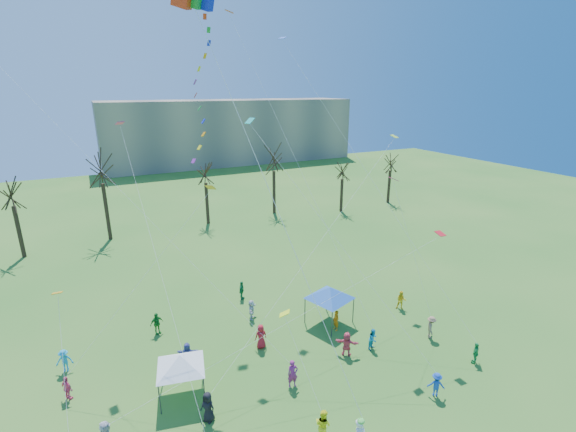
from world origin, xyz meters
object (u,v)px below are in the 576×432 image
canopy_tent_white (180,361)px  canopy_tent_blue (330,293)px  distant_building (231,131)px  big_box_kite (207,92)px

canopy_tent_white → canopy_tent_blue: size_ratio=0.95×
distant_building → canopy_tent_blue: bearing=-102.9°
distant_building → canopy_tent_blue: 74.60m
distant_building → big_box_kite: size_ratio=2.78×
big_box_kite → canopy_tent_blue: bearing=18.0°
big_box_kite → canopy_tent_white: size_ratio=5.79×
big_box_kite → canopy_tent_blue: 18.04m
distant_building → canopy_tent_white: distant_building is taller
big_box_kite → canopy_tent_blue: size_ratio=5.52×
canopy_tent_white → canopy_tent_blue: 12.41m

